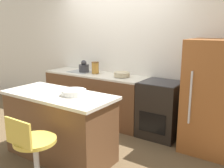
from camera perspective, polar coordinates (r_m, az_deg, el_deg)
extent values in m
plane|color=brown|center=(4.56, -3.22, -9.93)|extent=(14.00, 14.00, 0.00)
cube|color=white|center=(4.76, 1.38, 7.27)|extent=(8.00, 0.06, 2.60)
cube|color=brown|center=(4.83, -3.88, -3.10)|extent=(2.04, 0.60, 0.88)
cube|color=silver|center=(4.72, -3.96, 2.19)|extent=(2.04, 0.60, 0.03)
cube|color=#9EA3A8|center=(4.95, -7.24, 2.82)|extent=(0.44, 0.33, 0.01)
cube|color=brown|center=(3.53, -11.88, -9.57)|extent=(1.50, 0.67, 0.87)
cube|color=silver|center=(3.39, -12.23, -2.47)|extent=(1.56, 0.71, 0.04)
cube|color=black|center=(4.17, 10.99, -5.71)|extent=(0.63, 0.60, 0.91)
cube|color=black|center=(3.95, 9.11, -8.80)|extent=(0.44, 0.01, 0.32)
cube|color=#333338|center=(4.05, 11.26, 0.43)|extent=(0.60, 0.57, 0.01)
cube|color=#995628|center=(3.80, 21.79, -2.72)|extent=(0.69, 0.71, 1.61)
cube|color=silver|center=(3.49, 17.47, -3.03)|extent=(0.02, 0.02, 0.72)
cylinder|color=#B7B7BC|center=(2.97, -16.78, -17.63)|extent=(0.06, 0.06, 0.57)
cylinder|color=gold|center=(2.83, -17.19, -12.28)|extent=(0.45, 0.45, 0.04)
cube|color=gold|center=(2.66, -20.67, -10.46)|extent=(0.38, 0.02, 0.27)
cylinder|color=#333338|center=(4.88, -6.43, 3.60)|extent=(0.20, 0.20, 0.14)
sphere|color=#333338|center=(4.87, -6.47, 4.82)|extent=(0.11, 0.11, 0.11)
cylinder|color=#C1B28E|center=(4.38, 2.27, 2.19)|extent=(0.28, 0.28, 0.08)
cylinder|color=#B77F33|center=(4.70, -3.85, 3.66)|extent=(0.13, 0.13, 0.20)
cylinder|color=brown|center=(4.69, -3.87, 4.96)|extent=(0.14, 0.14, 0.02)
cylinder|color=white|center=(3.26, -8.70, -1.91)|extent=(0.32, 0.32, 0.07)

